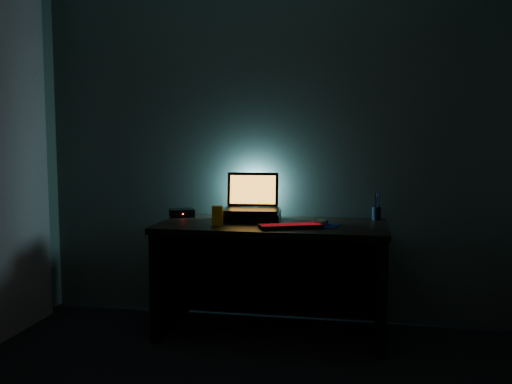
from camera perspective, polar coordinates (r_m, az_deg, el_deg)
room at (r=2.14m, az=-5.06°, el=3.48°), size 3.50×4.00×2.50m
desk at (r=3.87m, az=1.73°, el=-6.81°), size 1.50×0.70×0.75m
curtain at (r=4.16m, az=-22.80°, el=2.79°), size 0.06×0.65×2.30m
riser at (r=3.91m, az=-0.53°, el=-2.38°), size 0.42×0.33×0.06m
laptop at (r=3.95m, az=-0.45°, el=-0.99°), size 0.40×0.31×0.26m
keyboard at (r=3.59m, az=3.48°, el=-3.41°), size 0.41×0.26×0.02m
mousepad at (r=3.69m, az=6.51°, el=-3.34°), size 0.26×0.24×0.00m
mouse at (r=3.69m, az=6.52°, el=-3.06°), size 0.09×0.12×0.03m
pen_cup at (r=4.01m, az=11.94°, el=-2.09°), size 0.07×0.07×0.09m
juice_glass at (r=3.69m, az=-3.88°, el=-2.35°), size 0.08×0.08×0.13m
router at (r=4.10m, az=-7.42°, el=-2.08°), size 0.21×0.19×0.06m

